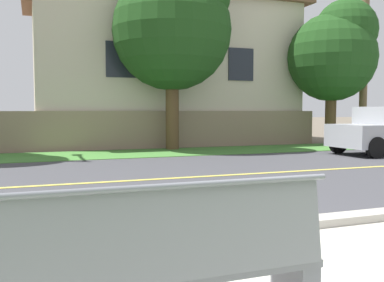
% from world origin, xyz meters
% --- Properties ---
extents(ground_plane, '(140.00, 140.00, 0.00)m').
position_xyz_m(ground_plane, '(0.00, 8.00, 0.00)').
color(ground_plane, '#665B4C').
extents(curb_edge, '(44.00, 0.30, 0.11)m').
position_xyz_m(curb_edge, '(0.00, 2.35, 0.06)').
color(curb_edge, '#ADA89E').
rests_on(curb_edge, ground_plane).
extents(street_asphalt, '(52.00, 8.00, 0.01)m').
position_xyz_m(street_asphalt, '(0.00, 6.50, 0.00)').
color(street_asphalt, '#424247').
rests_on(street_asphalt, ground_plane).
extents(road_centre_line, '(48.00, 0.14, 0.01)m').
position_xyz_m(road_centre_line, '(0.00, 6.50, 0.01)').
color(road_centre_line, '#E0CC4C').
rests_on(road_centre_line, ground_plane).
extents(far_verge_grass, '(48.00, 2.80, 0.02)m').
position_xyz_m(far_verge_grass, '(0.00, 11.95, 0.01)').
color(far_verge_grass, '#478438').
rests_on(far_verge_grass, ground_plane).
extents(bench_left, '(2.02, 0.48, 1.01)m').
position_xyz_m(bench_left, '(-1.50, 0.42, 0.46)').
color(bench_left, slate).
rests_on(bench_left, ground_plane).
extents(shade_tree_left, '(4.28, 4.28, 7.06)m').
position_xyz_m(shade_tree_left, '(2.68, 12.93, 4.59)').
color(shade_tree_left, brown).
rests_on(shade_tree_left, ground_plane).
extents(shade_tree_centre, '(3.60, 3.60, 5.95)m').
position_xyz_m(shade_tree_centre, '(9.52, 12.82, 3.86)').
color(shade_tree_centre, brown).
rests_on(shade_tree_centre, ground_plane).
extents(garden_wall, '(13.00, 0.36, 1.40)m').
position_xyz_m(garden_wall, '(2.57, 13.85, 0.70)').
color(garden_wall, gray).
rests_on(garden_wall, ground_plane).
extents(house_across_street, '(11.68, 6.91, 6.55)m').
position_xyz_m(house_across_street, '(3.28, 17.05, 3.32)').
color(house_across_street, beige).
rests_on(house_across_street, ground_plane).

